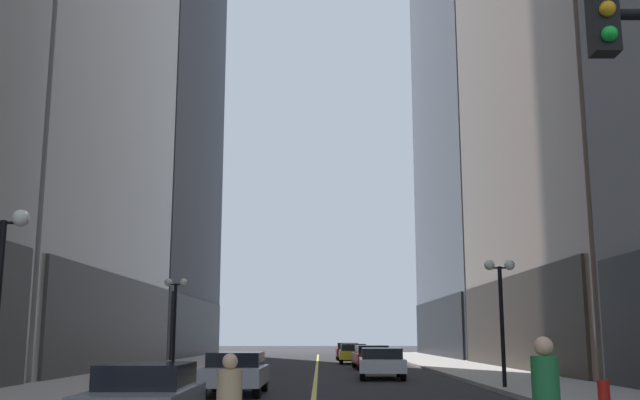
{
  "coord_description": "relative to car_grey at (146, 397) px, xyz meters",
  "views": [
    {
      "loc": [
        0.19,
        -5.2,
        1.83
      ],
      "look_at": [
        0.16,
        24.57,
        7.39
      ],
      "focal_mm": 40.96,
      "sensor_mm": 36.0,
      "label": 1
    }
  ],
  "objects": [
    {
      "name": "sidewalk_right",
      "position": [
        11.34,
        26.13,
        -0.64
      ],
      "size": [
        4.5,
        78.0,
        0.15
      ],
      "primitive_type": "cube",
      "color": "#ADA8A0",
      "rests_on": "ground"
    },
    {
      "name": "ground_plane",
      "position": [
        3.09,
        26.13,
        -0.72
      ],
      "size": [
        200.0,
        200.0,
        0.0
      ],
      "primitive_type": "plane",
      "color": "#262628"
    },
    {
      "name": "street_lamp_left_far",
      "position": [
        -3.31,
        19.37,
        2.54
      ],
      "size": [
        1.06,
        0.36,
        4.43
      ],
      "color": "black",
      "rests_on": "ground"
    },
    {
      "name": "street_lamp_left_near",
      "position": [
        -3.31,
        0.94,
        2.54
      ],
      "size": [
        1.06,
        0.36,
        4.43
      ],
      "color": "black",
      "rests_on": "ground"
    },
    {
      "name": "car_yellow",
      "position": [
        5.52,
        36.3,
        0.0
      ],
      "size": [
        1.92,
        4.59,
        1.32
      ],
      "color": "yellow",
      "rests_on": "ground"
    },
    {
      "name": "car_silver",
      "position": [
        0.57,
        9.87,
        0.0
      ],
      "size": [
        1.9,
        4.06,
        1.32
      ],
      "color": "#B7B7BC",
      "rests_on": "ground"
    },
    {
      "name": "car_grey",
      "position": [
        0.0,
        0.0,
        0.0
      ],
      "size": [
        1.8,
        4.15,
        1.32
      ],
      "color": "slate",
      "rests_on": "ground"
    },
    {
      "name": "sidewalk_left",
      "position": [
        -5.16,
        26.13,
        -0.64
      ],
      "size": [
        4.5,
        78.0,
        0.15
      ],
      "primitive_type": "cube",
      "color": "#ADA8A0",
      "rests_on": "ground"
    },
    {
      "name": "pedestrian_in_green_parka",
      "position": [
        6.07,
        -4.75,
        0.36
      ],
      "size": [
        0.47,
        0.47,
        1.83
      ],
      "color": "black",
      "rests_on": "ground"
    },
    {
      "name": "car_red",
      "position": [
        6.17,
        28.2,
        0.0
      ],
      "size": [
        2.05,
        4.74,
        1.32
      ],
      "color": "#B21919",
      "rests_on": "ground"
    },
    {
      "name": "car_maroon",
      "position": [
        5.41,
        43.84,
        0.0
      ],
      "size": [
        1.77,
        4.21,
        1.32
      ],
      "color": "maroon",
      "rests_on": "ground"
    },
    {
      "name": "fire_hydrant_right",
      "position": [
        9.99,
        3.7,
        -0.32
      ],
      "size": [
        0.28,
        0.28,
        0.8
      ],
      "primitive_type": "cylinder",
      "color": "red",
      "rests_on": "ground"
    },
    {
      "name": "lane_centre_stripe",
      "position": [
        3.09,
        26.13,
        -0.71
      ],
      "size": [
        0.16,
        70.0,
        0.01
      ],
      "primitive_type": "cube",
      "color": "#E5D64C",
      "rests_on": "ground"
    },
    {
      "name": "car_white",
      "position": [
        5.96,
        18.52,
        0.0
      ],
      "size": [
        2.14,
        4.48,
        1.32
      ],
      "color": "silver",
      "rests_on": "ground"
    },
    {
      "name": "street_lamp_right_mid",
      "position": [
        9.49,
        11.14,
        2.54
      ],
      "size": [
        1.06,
        0.36,
        4.43
      ],
      "color": "black",
      "rests_on": "ground"
    }
  ]
}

